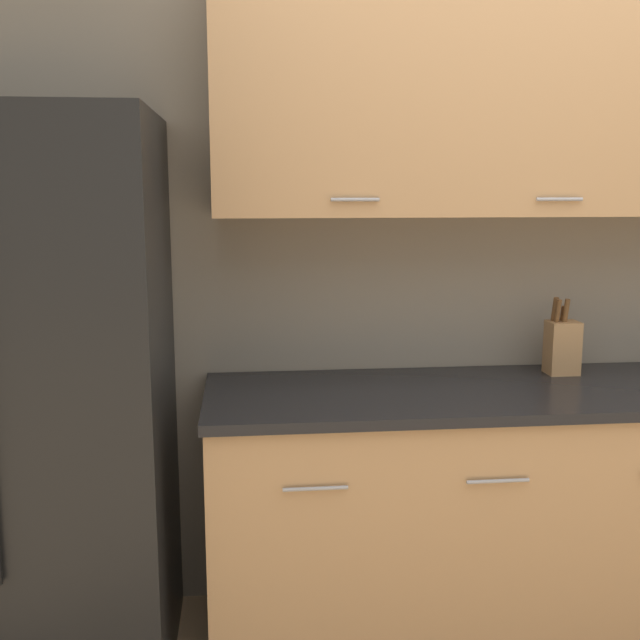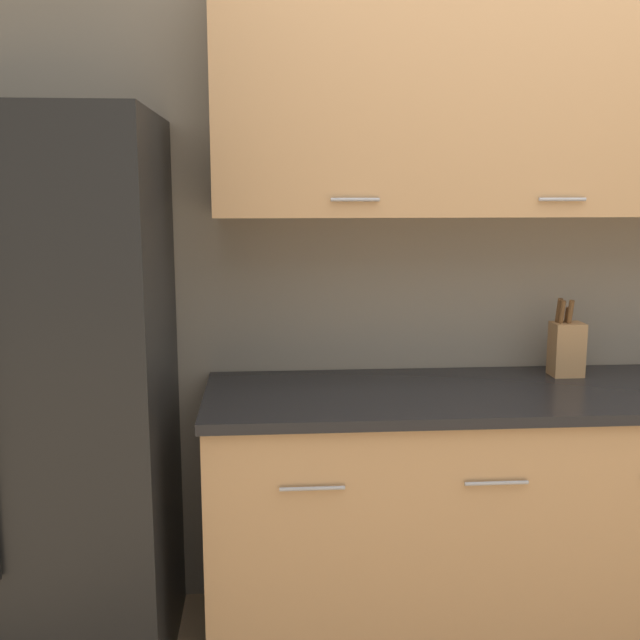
# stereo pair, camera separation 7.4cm
# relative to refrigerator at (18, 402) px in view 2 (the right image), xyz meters

# --- Properties ---
(wall_back) EXTENTS (10.00, 0.39, 2.60)m
(wall_back) POSITION_rel_refrigerator_xyz_m (1.80, 0.34, 0.60)
(wall_back) COLOR gray
(wall_back) RESTS_ON ground_plane
(counter_unit) EXTENTS (2.41, 0.64, 0.92)m
(counter_unit) POSITION_rel_refrigerator_xyz_m (1.80, 0.06, -0.45)
(counter_unit) COLOR black
(counter_unit) RESTS_ON ground_plane
(refrigerator) EXTENTS (0.95, 0.75, 1.83)m
(refrigerator) POSITION_rel_refrigerator_xyz_m (0.00, 0.00, 0.00)
(refrigerator) COLOR black
(refrigerator) RESTS_ON ground_plane
(knife_block) EXTENTS (0.11, 0.09, 0.29)m
(knife_block) POSITION_rel_refrigerator_xyz_m (1.92, 0.21, 0.11)
(knife_block) COLOR #A87A4C
(knife_block) RESTS_ON counter_unit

